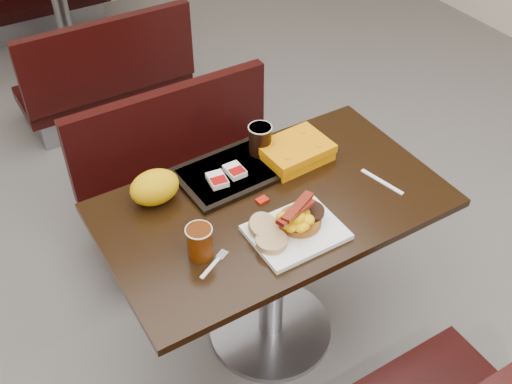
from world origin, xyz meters
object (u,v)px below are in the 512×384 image
tray (231,172)px  knife (382,182)px  bench_near_n (192,177)px  clamshell (295,152)px  bench_far_s (101,66)px  hashbrown_sleeve_left (217,180)px  pancake_stack (300,220)px  coffee_cup_near (200,242)px  table_near (272,273)px  fork (210,268)px  hashbrown_sleeve_right (235,171)px  paper_bag (155,187)px  table_far (63,18)px  coffee_cup_far (260,140)px  platter (296,232)px

tray → knife: bearing=-38.4°
bench_near_n → clamshell: 0.71m
bench_far_s → hashbrown_sleeve_left: hashbrown_sleeve_left is taller
pancake_stack → coffee_cup_near: 0.35m
table_near → bench_far_s: table_near is taller
tray → hashbrown_sleeve_left: (-0.07, -0.03, 0.02)m
bench_near_n → fork: bearing=-111.3°
hashbrown_sleeve_right → paper_bag: (-0.30, 0.03, 0.03)m
bench_far_s → hashbrown_sleeve_right: hashbrown_sleeve_right is taller
knife → hashbrown_sleeve_left: bearing=-131.6°
bench_far_s → clamshell: clamshell is taller
bench_far_s → table_near: bearing=-90.0°
table_far → pancake_stack: bearing=-89.8°
knife → paper_bag: size_ratio=1.04×
table_near → coffee_cup_near: size_ratio=10.66×
bench_near_n → hashbrown_sleeve_right: size_ratio=12.32×
table_near → hashbrown_sleeve_left: (-0.13, 0.18, 0.40)m
tray → pancake_stack: bearing=-83.1°
bench_far_s → coffee_cup_far: 1.72m
tray → platter: bearing=-87.9°
pancake_stack → coffee_cup_near: coffee_cup_near is taller
clamshell → knife: bearing=-58.2°
table_near → clamshell: clamshell is taller
pancake_stack → hashbrown_sleeve_right: bearing=99.2°
coffee_cup_near → knife: 0.73m
coffee_cup_far → paper_bag: bearing=-176.3°
bench_near_n → platter: bearing=-91.4°
platter → coffee_cup_far: size_ratio=2.60×
bench_near_n → pancake_stack: bearing=-89.5°
table_near → tray: (-0.05, 0.21, 0.38)m
coffee_cup_near → tray: coffee_cup_near is taller
knife → tray: (-0.45, 0.32, 0.01)m
hashbrown_sleeve_right → clamshell: 0.25m
platter → pancake_stack: bearing=36.7°
platter → tray: same height
table_near → bench_near_n: table_near is taller
fork → knife: (0.73, 0.04, 0.00)m
coffee_cup_far → paper_bag: size_ratio=0.66×
table_near → paper_bag: 0.60m
table_near → fork: size_ratio=8.90×
platter → hashbrown_sleeve_left: size_ratio=3.63×
bench_near_n → fork: fork is taller
pancake_stack → knife: pancake_stack is taller
coffee_cup_near → platter: bearing=-14.9°
fork → clamshell: 0.62m
coffee_cup_far → clamshell: 0.14m
coffee_cup_near → coffee_cup_far: coffee_cup_far is taller
pancake_stack → table_near: bearing=92.8°
tray → clamshell: (0.25, -0.04, 0.03)m
pancake_stack → coffee_cup_far: (0.09, 0.40, 0.04)m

